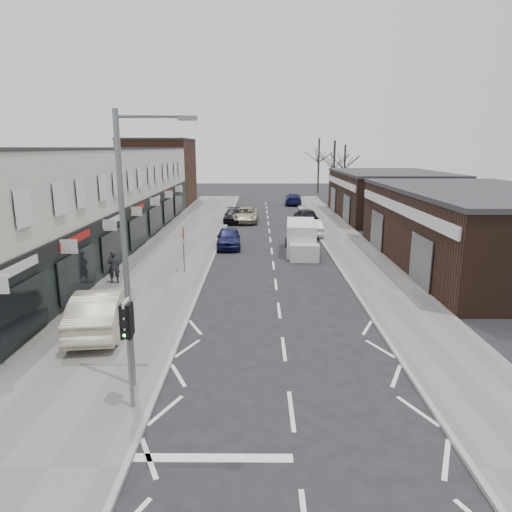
{
  "coord_description": "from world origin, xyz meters",
  "views": [
    {
      "loc": [
        -0.91,
        -13.31,
        7.12
      ],
      "look_at": [
        -1.03,
        5.61,
        2.6
      ],
      "focal_mm": 32.0,
      "sensor_mm": 36.0,
      "label": 1
    }
  ],
  "objects_px": {
    "warning_sign": "(184,237)",
    "parked_car_right_c": "(293,199)",
    "pedestrian": "(114,267)",
    "sedan_on_pavement": "(101,310)",
    "parked_car_right_a": "(311,228)",
    "parked_car_left_c": "(246,215)",
    "white_van": "(301,238)",
    "street_lamp": "(130,239)",
    "parked_car_right_b": "(306,216)",
    "traffic_light": "(128,329)",
    "parked_car_left_a": "(229,238)",
    "parked_car_left_b": "(233,216)"
  },
  "relations": [
    {
      "from": "white_van",
      "to": "pedestrian",
      "type": "height_order",
      "value": "white_van"
    },
    {
      "from": "street_lamp",
      "to": "pedestrian",
      "type": "bearing_deg",
      "value": 110.77
    },
    {
      "from": "parked_car_left_b",
      "to": "sedan_on_pavement",
      "type": "bearing_deg",
      "value": -97.97
    },
    {
      "from": "street_lamp",
      "to": "white_van",
      "type": "xyz_separation_m",
      "value": [
        6.53,
        18.33,
        -3.61
      ]
    },
    {
      "from": "parked_car_left_c",
      "to": "parked_car_right_b",
      "type": "distance_m",
      "value": 5.87
    },
    {
      "from": "pedestrian",
      "to": "white_van",
      "type": "bearing_deg",
      "value": -159.36
    },
    {
      "from": "parked_car_left_b",
      "to": "parked_car_left_c",
      "type": "distance_m",
      "value": 1.22
    },
    {
      "from": "warning_sign",
      "to": "parked_car_left_c",
      "type": "distance_m",
      "value": 19.08
    },
    {
      "from": "parked_car_left_a",
      "to": "parked_car_left_c",
      "type": "xyz_separation_m",
      "value": [
        0.92,
        11.56,
        -0.02
      ]
    },
    {
      "from": "traffic_light",
      "to": "pedestrian",
      "type": "distance_m",
      "value": 12.66
    },
    {
      "from": "warning_sign",
      "to": "white_van",
      "type": "bearing_deg",
      "value": 37.69
    },
    {
      "from": "parked_car_right_b",
      "to": "warning_sign",
      "type": "bearing_deg",
      "value": 58.23
    },
    {
      "from": "pedestrian",
      "to": "street_lamp",
      "type": "bearing_deg",
      "value": 95.39
    },
    {
      "from": "sedan_on_pavement",
      "to": "parked_car_right_b",
      "type": "distance_m",
      "value": 28.01
    },
    {
      "from": "traffic_light",
      "to": "pedestrian",
      "type": "bearing_deg",
      "value": 109.34
    },
    {
      "from": "white_van",
      "to": "parked_car_left_b",
      "type": "relative_size",
      "value": 1.27
    },
    {
      "from": "white_van",
      "to": "parked_car_left_a",
      "type": "height_order",
      "value": "white_van"
    },
    {
      "from": "street_lamp",
      "to": "parked_car_left_c",
      "type": "relative_size",
      "value": 1.58
    },
    {
      "from": "traffic_light",
      "to": "warning_sign",
      "type": "distance_m",
      "value": 14.04
    },
    {
      "from": "parked_car_left_a",
      "to": "parked_car_right_a",
      "type": "relative_size",
      "value": 1.01
    },
    {
      "from": "sedan_on_pavement",
      "to": "parked_car_right_a",
      "type": "bearing_deg",
      "value": -124.53
    },
    {
      "from": "street_lamp",
      "to": "white_van",
      "type": "bearing_deg",
      "value": 70.41
    },
    {
      "from": "street_lamp",
      "to": "parked_car_right_b",
      "type": "xyz_separation_m",
      "value": [
        8.03,
        30.17,
        -3.83
      ]
    },
    {
      "from": "pedestrian",
      "to": "parked_car_left_c",
      "type": "relative_size",
      "value": 0.34
    },
    {
      "from": "traffic_light",
      "to": "parked_car_left_a",
      "type": "distance_m",
      "value": 21.35
    },
    {
      "from": "pedestrian",
      "to": "parked_car_right_a",
      "type": "height_order",
      "value": "pedestrian"
    },
    {
      "from": "warning_sign",
      "to": "traffic_light",
      "type": "bearing_deg",
      "value": -86.9
    },
    {
      "from": "street_lamp",
      "to": "warning_sign",
      "type": "distance_m",
      "value": 13.04
    },
    {
      "from": "parked_car_left_a",
      "to": "white_van",
      "type": "bearing_deg",
      "value": -21.57
    },
    {
      "from": "warning_sign",
      "to": "parked_car_left_c",
      "type": "relative_size",
      "value": 0.53
    },
    {
      "from": "traffic_light",
      "to": "parked_car_right_a",
      "type": "xyz_separation_m",
      "value": [
        7.76,
        25.73,
        -1.72
      ]
    },
    {
      "from": "warning_sign",
      "to": "parked_car_right_c",
      "type": "distance_m",
      "value": 34.02
    },
    {
      "from": "white_van",
      "to": "sedan_on_pavement",
      "type": "bearing_deg",
      "value": -118.91
    },
    {
      "from": "parked_car_right_b",
      "to": "sedan_on_pavement",
      "type": "bearing_deg",
      "value": 62.6
    },
    {
      "from": "sedan_on_pavement",
      "to": "parked_car_right_a",
      "type": "distance_m",
      "value": 22.81
    },
    {
      "from": "warning_sign",
      "to": "parked_car_right_b",
      "type": "relative_size",
      "value": 0.58
    },
    {
      "from": "street_lamp",
      "to": "white_van",
      "type": "height_order",
      "value": "street_lamp"
    },
    {
      "from": "traffic_light",
      "to": "white_van",
      "type": "distance_m",
      "value": 20.62
    },
    {
      "from": "warning_sign",
      "to": "parked_car_right_a",
      "type": "distance_m",
      "value": 14.56
    },
    {
      "from": "parked_car_left_c",
      "to": "white_van",
      "type": "bearing_deg",
      "value": -70.77
    },
    {
      "from": "street_lamp",
      "to": "pedestrian",
      "type": "distance_m",
      "value": 11.96
    },
    {
      "from": "parked_car_left_a",
      "to": "parked_car_right_a",
      "type": "height_order",
      "value": "parked_car_left_a"
    },
    {
      "from": "warning_sign",
      "to": "pedestrian",
      "type": "height_order",
      "value": "warning_sign"
    },
    {
      "from": "parked_car_left_a",
      "to": "parked_car_right_b",
      "type": "distance_m",
      "value": 12.11
    },
    {
      "from": "white_van",
      "to": "parked_car_left_c",
      "type": "xyz_separation_m",
      "value": [
        -4.2,
        13.26,
        -0.3
      ]
    },
    {
      "from": "street_lamp",
      "to": "parked_car_right_b",
      "type": "relative_size",
      "value": 1.73
    },
    {
      "from": "street_lamp",
      "to": "parked_car_left_c",
      "type": "height_order",
      "value": "street_lamp"
    },
    {
      "from": "warning_sign",
      "to": "pedestrian",
      "type": "distance_m",
      "value": 4.21
    },
    {
      "from": "parked_car_right_c",
      "to": "parked_car_right_b",
      "type": "bearing_deg",
      "value": 94.03
    },
    {
      "from": "parked_car_right_a",
      "to": "traffic_light",
      "type": "bearing_deg",
      "value": 70.42
    }
  ]
}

